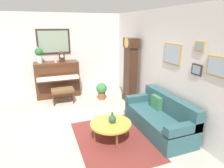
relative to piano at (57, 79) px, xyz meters
name	(u,v)px	position (x,y,z in m)	size (l,w,h in m)	color
ground_plane	(71,126)	(2.23, 0.07, -0.66)	(6.40, 6.00, 0.10)	#B2A899
wall_left	(56,54)	(-0.37, 0.06, 0.80)	(0.13, 4.90, 2.80)	silver
wall_back	(156,63)	(2.25, 2.46, 0.80)	(5.30, 0.13, 2.80)	silver
area_rug	(113,140)	(3.27, 0.82, -0.60)	(2.10, 1.50, 0.01)	maroon
piano	(57,79)	(0.00, 0.00, 0.00)	(0.87, 1.44, 1.20)	#4C2B19
piano_bench	(63,91)	(0.76, 0.07, -0.20)	(0.42, 0.70, 0.48)	#4C2B19
grandfather_clock	(130,72)	(1.29, 2.15, 0.36)	(0.52, 0.34, 2.03)	#3D2316
couch	(160,118)	(3.25, 2.00, -0.29)	(1.90, 0.80, 0.84)	#2D565B
coffee_table	(111,124)	(3.23, 0.79, -0.23)	(0.88, 0.88, 0.40)	gold
mantel_clock	(62,57)	(0.00, 0.20, 0.76)	(0.13, 0.18, 0.38)	#3D2316
flower_vase	(39,53)	(0.00, -0.50, 0.91)	(0.26, 0.26, 0.58)	silver
teacup	(56,62)	(0.06, -0.01, 0.62)	(0.12, 0.12, 0.06)	beige
green_jug	(112,119)	(3.24, 0.82, -0.12)	(0.17, 0.17, 0.24)	#234C33
potted_plant	(102,90)	(0.85, 1.33, -0.28)	(0.36, 0.36, 0.56)	#935138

